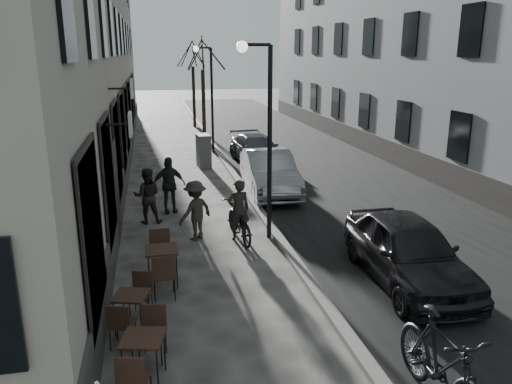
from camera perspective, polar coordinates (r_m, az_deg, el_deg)
name	(u,v)px	position (r m, az deg, el deg)	size (l,w,h in m)	color
ground	(357,371)	(8.48, 11.46, -19.43)	(120.00, 120.00, 0.00)	#383533
road	(299,157)	(23.81, 4.96, 4.00)	(7.30, 60.00, 0.00)	black
kerb	(223,159)	(23.02, -3.79, 3.77)	(0.25, 60.00, 0.12)	slate
streetlamp_near	(263,120)	(12.72, 0.83, 8.18)	(0.90, 0.28, 5.09)	black
streetlamp_far	(208,88)	(24.52, -5.48, 11.79)	(0.90, 0.28, 5.09)	black
tree_near	(202,55)	(27.45, -6.16, 15.33)	(2.40, 2.40, 5.70)	black
tree_far	(192,54)	(33.42, -7.27, 15.37)	(2.40, 2.40, 5.70)	black
bistro_set_a	(144,354)	(8.06, -12.69, -17.63)	(0.75, 1.55, 0.89)	black
bistro_set_b	(132,308)	(9.40, -14.02, -12.77)	(0.77, 1.45, 0.83)	black
bistro_set_c	(162,263)	(10.90, -10.68, -7.97)	(0.69, 1.67, 0.98)	black
utility_cabinet	(204,151)	(21.69, -6.01, 4.71)	(0.52, 0.94, 1.42)	#58585A
bicycle	(239,221)	(13.23, -1.99, -3.37)	(0.67, 1.92, 1.01)	black
cyclist_rider	(239,210)	(13.13, -2.00, -2.05)	(0.60, 0.39, 1.65)	black
pedestrian_near	(147,196)	(14.75, -12.32, -0.42)	(0.80, 0.62, 1.64)	black
pedestrian_mid	(195,210)	(13.24, -6.93, -2.10)	(1.04, 0.60, 1.61)	#2D2B28
pedestrian_far	(169,185)	(15.57, -9.95, 0.80)	(1.03, 0.43, 1.76)	black
car_near	(408,250)	(11.26, 16.99, -6.41)	(1.71, 4.25, 1.45)	black
car_mid	(269,172)	(17.56, 1.53, 2.26)	(1.56, 4.47, 1.47)	gray
car_far	(257,149)	(22.36, 0.10, 4.90)	(1.73, 4.27, 1.24)	#3E434A
moped	(442,365)	(7.72, 20.51, -18.01)	(0.64, 2.26, 1.36)	black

